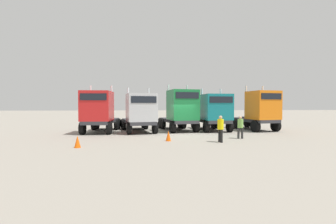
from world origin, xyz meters
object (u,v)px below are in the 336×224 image
at_px(semi_truck_silver, 140,113).
at_px(traffic_cone_mid, 168,136).
at_px(semi_truck_green, 181,110).
at_px(visitor_in_hivis, 221,127).
at_px(semi_truck_teal, 214,112).
at_px(semi_truck_orange, 259,110).
at_px(semi_truck_red, 99,111).
at_px(traffic_cone_near, 77,142).
at_px(visitor_with_camera, 240,126).

height_order(semi_truck_silver, traffic_cone_mid, semi_truck_silver).
distance_m(semi_truck_green, visitor_in_hivis, 6.91).
distance_m(semi_truck_silver, visitor_in_hivis, 8.16).
xyz_separation_m(semi_truck_teal, semi_truck_orange, (4.39, -0.06, 0.13)).
bearing_deg(semi_truck_green, semi_truck_red, -95.94).
height_order(semi_truck_teal, semi_truck_orange, semi_truck_orange).
height_order(semi_truck_orange, traffic_cone_near, semi_truck_orange).
relative_size(semi_truck_teal, traffic_cone_mid, 8.17).
relative_size(visitor_in_hivis, visitor_with_camera, 1.07).
relative_size(traffic_cone_near, traffic_cone_mid, 0.98).
height_order(semi_truck_teal, visitor_with_camera, semi_truck_teal).
distance_m(semi_truck_teal, traffic_cone_mid, 7.64).
bearing_deg(semi_truck_teal, visitor_in_hivis, -16.42).
height_order(visitor_in_hivis, traffic_cone_mid, visitor_in_hivis).
bearing_deg(semi_truck_silver, semi_truck_green, 86.89).
distance_m(semi_truck_red, semi_truck_green, 7.36).
bearing_deg(traffic_cone_mid, semi_truck_orange, 31.12).
distance_m(semi_truck_red, semi_truck_teal, 10.53).
bearing_deg(traffic_cone_mid, semi_truck_teal, 49.16).
bearing_deg(semi_truck_silver, semi_truck_orange, 80.59).
height_order(semi_truck_silver, semi_truck_orange, semi_truck_orange).
bearing_deg(visitor_with_camera, semi_truck_green, -146.52).
bearing_deg(traffic_cone_near, traffic_cone_mid, 19.97).
height_order(semi_truck_teal, visitor_in_hivis, semi_truck_teal).
relative_size(semi_truck_red, semi_truck_green, 0.99).
distance_m(semi_truck_silver, traffic_cone_mid, 5.74).
relative_size(semi_truck_red, semi_truck_silver, 0.92).
distance_m(semi_truck_teal, semi_truck_orange, 4.39).
bearing_deg(semi_truck_green, traffic_cone_mid, -26.65).
relative_size(visitor_with_camera, traffic_cone_mid, 2.31).
bearing_deg(semi_truck_red, semi_truck_orange, 94.04).
height_order(semi_truck_silver, traffic_cone_near, semi_truck_silver).
bearing_deg(semi_truck_green, visitor_in_hivis, 3.70).
relative_size(semi_truck_orange, traffic_cone_mid, 8.53).
distance_m(semi_truck_teal, visitor_with_camera, 5.18).
bearing_deg(semi_truck_orange, traffic_cone_near, -72.42).
height_order(semi_truck_teal, traffic_cone_near, semi_truck_teal).
xyz_separation_m(semi_truck_red, visitor_with_camera, (10.93, -4.66, -0.97)).
xyz_separation_m(semi_truck_teal, traffic_cone_mid, (-4.91, -5.68, -1.47)).
xyz_separation_m(semi_truck_red, visitor_in_hivis, (8.95, -6.15, -0.90)).
xyz_separation_m(semi_truck_teal, visitor_in_hivis, (-1.57, -6.59, -0.81)).
distance_m(semi_truck_silver, visitor_with_camera, 8.72).
xyz_separation_m(visitor_with_camera, traffic_cone_mid, (-5.32, -0.58, -0.59)).
distance_m(semi_truck_teal, visitor_in_hivis, 6.82).
bearing_deg(semi_truck_silver, traffic_cone_mid, 9.95).
xyz_separation_m(semi_truck_green, traffic_cone_mid, (-1.73, -5.74, -1.66)).
xyz_separation_m(visitor_with_camera, traffic_cone_near, (-10.75, -2.55, -0.60)).
height_order(semi_truck_green, traffic_cone_mid, semi_truck_green).
height_order(semi_truck_green, visitor_with_camera, semi_truck_green).
bearing_deg(semi_truck_orange, semi_truck_red, -98.25).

